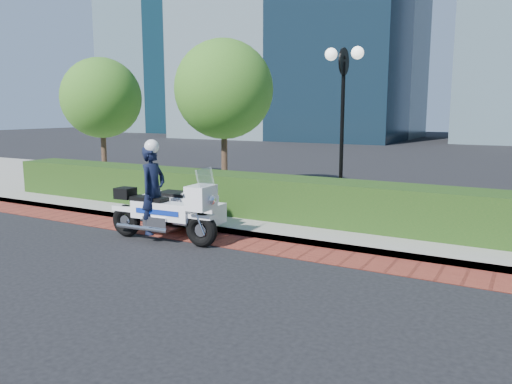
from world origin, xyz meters
The scene contains 8 objects.
ground centered at (0.00, 0.00, 0.00)m, with size 120.00×120.00×0.00m, color black.
brick_strip centered at (0.00, 1.50, 0.01)m, with size 60.00×1.00×0.01m, color maroon.
sidewalk centered at (0.00, 6.00, 0.07)m, with size 60.00×8.00×0.15m, color gray.
hedge_main centered at (0.00, 3.60, 0.65)m, with size 18.00×1.20×1.00m, color black.
lamppost centered at (1.00, 5.20, 2.96)m, with size 1.02×0.70×4.21m.
tree_a centered at (-9.00, 6.50, 3.22)m, with size 3.00×3.00×4.58m.
tree_b centered at (-3.50, 6.50, 3.43)m, with size 3.20×3.20×4.89m.
police_motorcycle centered at (-1.50, 1.16, 0.75)m, with size 2.69×1.90×2.18m.
Camera 1 is at (5.46, -7.26, 2.79)m, focal length 35.00 mm.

